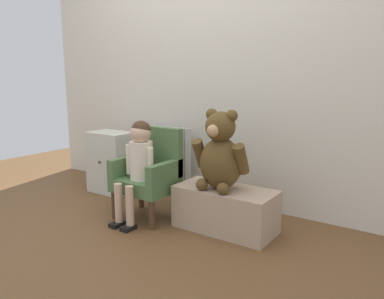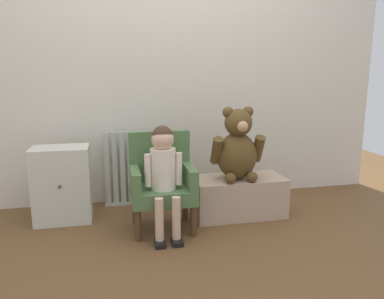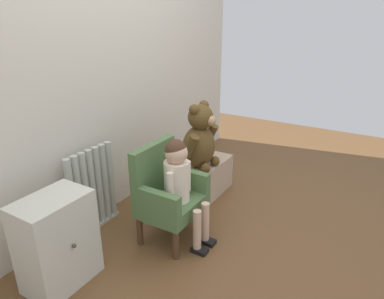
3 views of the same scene
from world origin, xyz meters
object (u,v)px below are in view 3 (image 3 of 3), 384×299
small_dresser (57,242)px  child_armchair (167,192)px  low_bench (198,180)px  large_teddy_bear (200,139)px  radiator (93,190)px  child_figure (180,177)px

small_dresser → child_armchair: child_armchair is taller
low_bench → large_teddy_bear: size_ratio=1.27×
radiator → low_bench: size_ratio=0.89×
child_armchair → large_teddy_bear: large_teddy_bear is taller
child_armchair → child_figure: child_figure is taller
radiator → child_figure: child_figure is taller
radiator → small_dresser: bearing=-154.5°
large_teddy_bear → child_armchair: bearing=-172.9°
child_figure → large_teddy_bear: 0.61m
radiator → child_armchair: child_armchair is taller
small_dresser → child_figure: (0.70, -0.38, 0.21)m
small_dresser → large_teddy_bear: bearing=-9.0°
child_armchair → child_figure: 0.18m
radiator → child_armchair: size_ratio=0.91×
radiator → small_dresser: (-0.51, -0.24, -0.03)m
small_dresser → child_figure: 0.83m
small_dresser → child_figure: size_ratio=0.75×
child_figure → large_teddy_bear: (0.58, 0.18, 0.05)m
small_dresser → large_teddy_bear: large_teddy_bear is taller
child_armchair → large_teddy_bear: bearing=7.1°
radiator → child_figure: bearing=-73.0°
large_teddy_bear → child_figure: bearing=-162.7°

